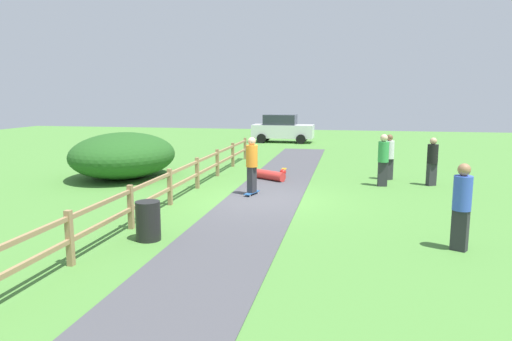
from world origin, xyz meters
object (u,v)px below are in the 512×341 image
skateboard_loose (284,170)px  parked_car_white (282,128)px  bush_large (123,155)px  bystander_black (432,159)px  bystander_white (389,155)px  bystander_blue (462,202)px  bystander_green (383,157)px  trash_bin (148,221)px  skater_fallen (269,175)px  skater_riding (252,163)px

skateboard_loose → parked_car_white: parked_car_white is taller
bush_large → bystander_black: size_ratio=2.70×
bystander_white → parked_car_white: bearing=114.2°
bystander_blue → bystander_green: bearing=99.3°
trash_bin → bystander_blue: (6.78, 0.63, 0.59)m
skater_fallen → bystander_white: size_ratio=0.83×
skater_riding → bystander_black: skater_riding is taller
skateboard_loose → bystander_white: bystander_white is taller
trash_bin → skater_riding: bearing=75.5°
bystander_blue → parked_car_white: 23.00m
bush_large → bystander_white: 10.45m
skateboard_loose → parked_car_white: bearing=98.4°
bystander_blue → parked_car_white: (-6.94, 21.93, -0.08)m
trash_bin → bystander_green: bearing=53.4°
skater_fallen → bystander_white: 4.70m
skater_fallen → bystander_green: (4.23, -0.45, 0.85)m
bystander_green → parked_car_white: (-5.80, 14.96, -0.09)m
skater_fallen → bush_large: bearing=-173.8°
trash_bin → bystander_black: size_ratio=0.51×
skater_riding → bystander_green: 4.97m
bush_large → parked_car_white: (4.22, 15.14, 0.06)m
bystander_blue → bystander_black: bearing=85.2°
bush_large → bystander_green: 10.02m
skater_fallen → bystander_blue: bystander_blue is taller
trash_bin → bystander_white: size_ratio=0.51×
skateboard_loose → skater_riding: bearing=-94.1°
bush_large → skateboard_loose: size_ratio=5.88×
trash_bin → bystander_black: (7.40, 8.06, 0.52)m
bystander_green → bystander_white: bearing=77.5°
bystander_blue → bystander_black: bystander_blue is taller
bystander_blue → parked_car_white: parked_car_white is taller
skater_riding → parked_car_white: 17.49m
bystander_green → bystander_white: 1.43m
bush_large → skateboard_loose: 6.68m
bystander_white → parked_car_white: size_ratio=0.42×
skater_riding → bystander_blue: size_ratio=1.01×
trash_bin → skateboard_loose: size_ratio=1.12×
skater_riding → bystander_black: bearing=25.7°
bystander_blue → bush_large: bearing=148.7°
bush_large → skater_riding: 6.15m
bystander_green → bush_large: bearing=-179.0°
skateboard_loose → bystander_white: size_ratio=0.45×
skateboard_loose → parked_car_white: size_ratio=0.19×
skater_riding → bystander_black: (6.07, 2.93, -0.12)m
bystander_green → skater_riding: bearing=-150.3°
trash_bin → skater_fallen: (1.41, 8.05, -0.25)m
skater_fallen → skateboard_loose: (0.27, 2.05, -0.11)m
bystander_black → parked_car_white: parked_car_white is taller
trash_bin → bystander_green: (5.65, 7.60, 0.60)m
bystander_blue → bystander_white: size_ratio=1.06×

